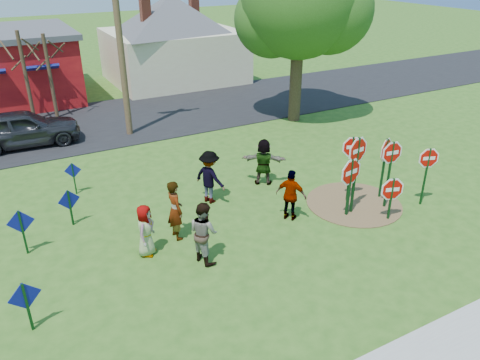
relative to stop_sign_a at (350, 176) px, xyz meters
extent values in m
plane|color=#2C5719|center=(-3.77, 1.47, -1.41)|extent=(120.00, 120.00, 0.00)
cube|color=black|center=(-3.77, 12.97, -1.39)|extent=(120.00, 7.50, 0.04)
cylinder|color=brown|center=(0.73, 0.47, -1.40)|extent=(3.20, 3.20, 0.03)
cube|color=navy|center=(-6.77, 15.87, 0.99)|extent=(1.60, 0.78, 0.45)
cube|color=beige|center=(1.73, 19.47, 0.19)|extent=(8.00, 7.00, 3.20)
cube|color=brown|center=(-0.27, 18.47, 3.19)|extent=(0.55, 0.55, 1.40)
cube|color=brown|center=(3.73, 20.47, 3.19)|extent=(0.55, 0.55, 1.40)
cube|color=#0F3717|center=(0.00, 0.00, -0.42)|extent=(0.08, 0.09, 1.98)
cylinder|color=white|center=(0.00, 0.00, 0.13)|extent=(1.18, 0.22, 1.20)
cylinder|color=#B50903|center=(0.00, 0.00, 0.13)|extent=(1.02, 0.19, 1.03)
cube|color=white|center=(0.00, 0.00, 0.13)|extent=(0.52, 0.09, 0.15)
cube|color=#0F3717|center=(0.65, 0.75, -0.24)|extent=(0.07, 0.08, 2.34)
cylinder|color=white|center=(0.65, 0.75, 0.58)|extent=(0.89, 0.34, 0.94)
cylinder|color=#B50903|center=(0.65, 0.75, 0.58)|extent=(0.77, 0.29, 0.81)
cube|color=white|center=(0.65, 0.75, 0.58)|extent=(0.39, 0.15, 0.12)
cylinder|color=gold|center=(0.65, 0.75, 0.58)|extent=(0.89, 0.33, 0.94)
cube|color=#0F3717|center=(1.47, -0.18, -0.24)|extent=(0.06, 0.07, 2.34)
cylinder|color=white|center=(1.47, -0.18, 0.56)|extent=(1.00, 0.15, 1.01)
cylinder|color=#B50903|center=(1.47, -0.18, 0.56)|extent=(0.87, 0.13, 0.87)
cube|color=white|center=(1.47, -0.18, 0.56)|extent=(0.44, 0.06, 0.13)
cube|color=#0F3717|center=(1.83, 0.41, -0.32)|extent=(0.08, 0.09, 2.18)
cylinder|color=white|center=(1.83, 0.41, 0.38)|extent=(1.00, 0.41, 1.07)
cylinder|color=#B50903|center=(1.83, 0.41, 0.38)|extent=(0.87, 0.36, 0.93)
cube|color=white|center=(1.83, 0.41, 0.38)|extent=(0.44, 0.18, 0.13)
cylinder|color=gold|center=(1.83, 0.41, 0.38)|extent=(1.00, 0.40, 1.07)
cube|color=#0F3717|center=(1.00, -0.84, -0.69)|extent=(0.07, 0.08, 1.45)
cylinder|color=white|center=(1.00, -0.84, -0.34)|extent=(0.97, 0.34, 1.02)
cylinder|color=#B50903|center=(1.00, -0.84, -0.34)|extent=(0.84, 0.30, 0.88)
cube|color=white|center=(1.00, -0.84, -0.34)|extent=(0.43, 0.15, 0.13)
cube|color=#0F3717|center=(2.70, -0.63, -0.40)|extent=(0.07, 0.08, 2.03)
cylinder|color=white|center=(2.70, -0.63, 0.29)|extent=(0.86, 0.36, 0.92)
cylinder|color=#B50903|center=(2.70, -0.63, 0.29)|extent=(0.75, 0.31, 0.80)
cube|color=white|center=(2.70, -0.63, 0.29)|extent=(0.38, 0.16, 0.11)
cylinder|color=gold|center=(2.70, -0.63, 0.29)|extent=(0.86, 0.35, 0.92)
cube|color=#0F3717|center=(0.25, 0.07, -0.10)|extent=(0.07, 0.09, 2.62)
cylinder|color=white|center=(0.25, 0.07, 0.79)|extent=(1.13, 0.23, 1.14)
cylinder|color=#B50903|center=(0.25, 0.07, 0.79)|extent=(0.97, 0.20, 0.98)
cube|color=white|center=(0.25, 0.07, 0.79)|extent=(0.49, 0.10, 0.14)
cube|color=#0F3717|center=(-9.61, -0.60, -0.77)|extent=(0.07, 0.08, 1.29)
cube|color=navy|center=(-9.61, -0.60, -0.46)|extent=(0.71, 0.15, 0.72)
cube|color=#0F3717|center=(-9.36, 2.66, -0.73)|extent=(0.06, 0.07, 1.37)
cube|color=navy|center=(-9.36, 2.66, -0.38)|extent=(0.73, 0.04, 0.73)
cube|color=#0F3717|center=(-7.92, 3.64, -0.81)|extent=(0.06, 0.07, 1.20)
cube|color=navy|center=(-7.92, 3.64, -0.53)|extent=(0.68, 0.13, 0.68)
cube|color=#0F3717|center=(-7.40, 5.75, -0.83)|extent=(0.06, 0.06, 1.17)
cube|color=navy|center=(-7.40, 5.75, -0.51)|extent=(0.56, 0.14, 0.57)
imported|color=#45558E|center=(-6.37, 1.01, -0.64)|extent=(0.85, 0.90, 1.54)
imported|color=#1F6864|center=(-5.32, 1.42, -0.48)|extent=(0.48, 0.70, 1.86)
imported|color=brown|center=(-5.07, -0.02, -0.52)|extent=(0.87, 1.01, 1.79)
imported|color=#37373C|center=(-3.48, 2.96, -0.49)|extent=(1.11, 1.37, 1.84)
imported|color=#492F5B|center=(-1.74, 0.68, -0.56)|extent=(0.93, 1.05, 1.70)
imported|color=#235134|center=(-1.17, 3.29, -0.55)|extent=(1.61, 1.34, 1.73)
imported|color=#2A292E|center=(-8.45, 11.43, -0.57)|extent=(4.79, 2.13, 1.60)
cylinder|color=#4C3823|center=(-3.98, 10.72, 3.22)|extent=(0.29, 0.29, 9.26)
cylinder|color=#382819|center=(3.99, 8.80, 0.91)|extent=(0.59, 0.59, 4.65)
sphere|color=#244512|center=(5.26, 8.17, 3.87)|extent=(4.01, 4.01, 4.01)
sphere|color=#244512|center=(3.04, 9.65, 3.44)|extent=(3.59, 3.59, 3.59)
cylinder|color=#382819|center=(-6.56, 14.90, 0.69)|extent=(0.18, 0.18, 4.21)
cylinder|color=#382819|center=(-7.66, 14.99, 0.80)|extent=(0.18, 0.18, 4.43)
camera|label=1|loc=(-9.33, -9.91, 6.29)|focal=35.00mm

